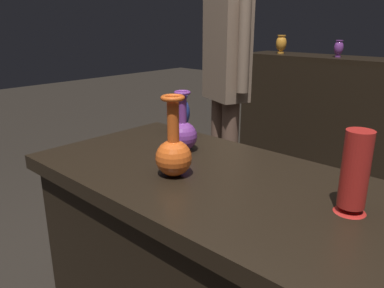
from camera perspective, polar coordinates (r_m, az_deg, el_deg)
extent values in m
cube|color=black|center=(1.41, 2.45, -20.61)|extent=(1.10, 0.59, 0.75)
cube|color=black|center=(1.21, 2.70, -5.57)|extent=(1.20, 0.64, 0.05)
sphere|color=#E55B1E|center=(1.16, -2.79, -2.11)|extent=(0.11, 0.11, 0.11)
cylinder|color=#E55B1E|center=(1.13, -2.88, 3.50)|extent=(0.04, 0.04, 0.14)
torus|color=#E55B1E|center=(1.11, -2.93, 6.97)|extent=(0.07, 0.07, 0.01)
sphere|color=#7A388E|center=(1.39, -1.43, 1.17)|extent=(0.11, 0.11, 0.11)
cylinder|color=#7A388E|center=(1.36, -1.46, 5.35)|extent=(0.03, 0.03, 0.12)
torus|color=#7A388E|center=(1.35, -1.48, 7.76)|extent=(0.06, 0.06, 0.01)
cylinder|color=#2D429E|center=(1.63, -2.06, 1.95)|extent=(0.06, 0.06, 0.02)
ellipsoid|color=#2D429E|center=(1.60, -2.09, 4.74)|extent=(0.10, 0.10, 0.15)
cylinder|color=#2D429E|center=(1.59, -2.12, 7.19)|extent=(0.08, 0.08, 0.01)
cone|color=red|center=(1.04, 22.72, -9.01)|extent=(0.08, 0.08, 0.02)
cylinder|color=red|center=(1.00, 23.45, -3.53)|extent=(0.07, 0.07, 0.20)
cylinder|color=#7A388E|center=(3.28, 21.14, 12.26)|extent=(0.05, 0.05, 0.01)
ellipsoid|color=#7A388E|center=(3.28, 21.27, 13.38)|extent=(0.07, 0.07, 0.12)
cylinder|color=#7A388E|center=(3.27, 21.38, 14.34)|extent=(0.06, 0.06, 0.01)
cylinder|color=orange|center=(3.52, 13.23, 13.31)|extent=(0.06, 0.06, 0.01)
ellipsoid|color=orange|center=(3.52, 13.32, 14.57)|extent=(0.09, 0.09, 0.14)
cylinder|color=orange|center=(3.51, 13.40, 15.64)|extent=(0.07, 0.07, 0.01)
cylinder|color=brown|center=(2.52, 5.65, -2.26)|extent=(0.11, 0.11, 0.78)
cylinder|color=brown|center=(2.64, 4.04, -1.24)|extent=(0.11, 0.11, 0.78)
cube|color=#846B56|center=(2.43, 5.26, 13.89)|extent=(0.36, 0.29, 0.62)
cylinder|color=#846B56|center=(2.26, 7.85, 14.27)|extent=(0.07, 0.07, 0.52)
cylinder|color=#846B56|center=(2.61, 3.06, 14.88)|extent=(0.07, 0.07, 0.52)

